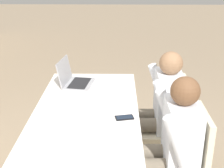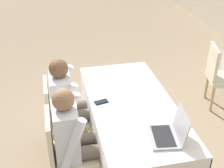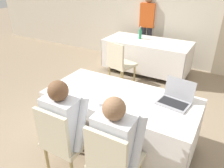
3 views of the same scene
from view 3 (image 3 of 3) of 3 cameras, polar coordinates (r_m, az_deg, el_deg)
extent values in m
plane|color=gray|center=(3.03, 2.04, -14.98)|extent=(24.00, 24.00, 0.00)
cube|color=beige|center=(5.22, 19.22, 18.31)|extent=(12.00, 0.06, 2.70)
cube|color=white|center=(2.61, 2.30, -3.23)|extent=(1.82, 0.84, 0.02)
cube|color=white|center=(2.49, -2.43, -13.63)|extent=(1.82, 0.01, 0.60)
cube|color=white|center=(3.09, 5.81, -4.73)|extent=(1.82, 0.01, 0.60)
cube|color=white|center=(3.22, -12.24, -3.82)|extent=(0.01, 0.84, 0.60)
cube|color=white|center=(2.58, 20.82, -14.06)|extent=(0.01, 0.84, 0.60)
cylinder|color=#333333|center=(3.00, 2.06, -14.20)|extent=(0.06, 0.06, 0.11)
cube|color=white|center=(4.80, 9.29, 10.95)|extent=(1.82, 0.84, 0.02)
cube|color=white|center=(4.52, 7.06, 5.97)|extent=(1.82, 0.01, 0.60)
cube|color=white|center=(5.26, 10.72, 8.78)|extent=(1.82, 0.01, 0.60)
cube|color=white|center=(5.26, -0.29, 9.23)|extent=(0.01, 0.84, 0.60)
cube|color=white|center=(4.67, 19.41, 5.29)|extent=(0.01, 0.84, 0.60)
cylinder|color=#333333|center=(5.02, 8.73, 3.69)|extent=(0.06, 0.06, 0.11)
cube|color=#99999E|center=(2.52, 15.65, -4.96)|extent=(0.37, 0.29, 0.02)
cube|color=black|center=(2.52, 15.68, -4.76)|extent=(0.32, 0.21, 0.00)
cube|color=#99999E|center=(2.58, 17.29, -1.20)|extent=(0.35, 0.10, 0.23)
cube|color=black|center=(2.58, 17.29, -1.20)|extent=(0.31, 0.08, 0.20)
cube|color=black|center=(2.41, -2.83, -5.67)|extent=(0.10, 0.15, 0.01)
cube|color=#192333|center=(2.40, -2.83, -5.57)|extent=(0.09, 0.14, 0.00)
cube|color=white|center=(2.82, -7.87, -0.75)|extent=(0.22, 0.30, 0.00)
cylinder|color=#288456|center=(4.90, 7.36, 12.68)|extent=(0.06, 0.06, 0.18)
cone|color=#288456|center=(4.87, 7.45, 14.13)|extent=(0.05, 0.05, 0.07)
cylinder|color=silver|center=(4.86, 7.48, 14.61)|extent=(0.03, 0.03, 0.01)
cylinder|color=tan|center=(2.65, -5.41, -16.93)|extent=(0.04, 0.04, 0.39)
cylinder|color=tan|center=(2.82, -11.48, -14.20)|extent=(0.04, 0.04, 0.39)
cylinder|color=tan|center=(2.65, -16.62, -18.31)|extent=(0.04, 0.04, 0.39)
cube|color=beige|center=(2.49, -11.45, -14.11)|extent=(0.44, 0.44, 0.05)
cube|color=beige|center=(2.23, -15.42, -12.05)|extent=(0.40, 0.04, 0.45)
cylinder|color=tan|center=(2.56, -0.57, -18.93)|extent=(0.04, 0.04, 0.39)
cube|color=beige|center=(2.23, 1.12, -19.48)|extent=(0.44, 0.44, 0.05)
cube|color=beige|center=(1.93, -1.81, -18.15)|extent=(0.40, 0.04, 0.45)
cylinder|color=tan|center=(4.41, 5.84, 2.42)|extent=(0.04, 0.04, 0.39)
cylinder|color=tan|center=(4.62, 2.47, 3.72)|extent=(0.04, 0.04, 0.39)
cylinder|color=tan|center=(4.17, 2.76, 0.98)|extent=(0.04, 0.04, 0.39)
cylinder|color=tan|center=(4.38, -0.64, 2.42)|extent=(0.04, 0.04, 0.39)
cube|color=beige|center=(4.30, 2.67, 5.08)|extent=(0.54, 0.54, 0.05)
cube|color=beige|center=(4.07, 0.83, 7.58)|extent=(0.40, 0.14, 0.45)
cylinder|color=#665B4C|center=(2.46, -8.03, -11.63)|extent=(0.13, 0.42, 0.13)
cylinder|color=#665B4C|center=(2.56, -11.31, -10.25)|extent=(0.13, 0.42, 0.13)
cylinder|color=#665B4C|center=(2.75, -5.32, -14.25)|extent=(0.10, 0.10, 0.44)
cylinder|color=#665B4C|center=(2.84, -8.39, -12.96)|extent=(0.10, 0.10, 0.44)
cube|color=silver|center=(2.29, -12.92, -9.42)|extent=(0.36, 0.22, 0.52)
cylinder|color=silver|center=(2.19, -8.06, -10.50)|extent=(0.08, 0.26, 0.54)
cylinder|color=silver|center=(2.43, -16.04, -7.17)|extent=(0.08, 0.26, 0.54)
sphere|color=brown|center=(2.10, -13.90, -1.72)|extent=(0.20, 0.20, 0.20)
cylinder|color=#665B4C|center=(2.22, 4.95, -16.54)|extent=(0.13, 0.42, 0.13)
cylinder|color=#665B4C|center=(2.28, 0.72, -15.04)|extent=(0.13, 0.42, 0.13)
cylinder|color=#665B4C|center=(2.54, 6.51, -18.68)|extent=(0.10, 0.10, 0.44)
cylinder|color=#665B4C|center=(2.59, 2.71, -17.35)|extent=(0.10, 0.10, 0.44)
cube|color=silver|center=(2.00, 0.49, -14.79)|extent=(0.36, 0.22, 0.52)
cylinder|color=silver|center=(1.96, 6.67, -15.90)|extent=(0.08, 0.26, 0.54)
cylinder|color=silver|center=(2.11, -4.07, -12.07)|extent=(0.08, 0.26, 0.54)
sphere|color=#8C6647|center=(1.78, 0.53, -6.43)|extent=(0.20, 0.20, 0.20)
cylinder|color=#33333D|center=(5.65, 7.99, 10.45)|extent=(0.12, 0.12, 0.85)
cylinder|color=#33333D|center=(5.61, 9.58, 10.22)|extent=(0.12, 0.12, 0.85)
cube|color=#DB561E|center=(5.47, 9.32, 17.35)|extent=(0.36, 0.24, 0.55)
camera|label=1|loc=(3.67, -34.16, 20.22)|focal=50.00mm
camera|label=2|loc=(2.03, 88.24, 14.76)|focal=50.00mm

